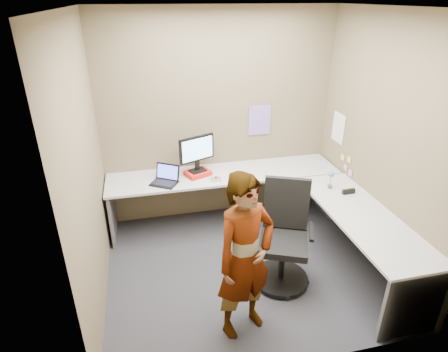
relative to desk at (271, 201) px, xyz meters
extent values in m
plane|color=#28282D|center=(-0.44, -0.39, -0.59)|extent=(3.00, 3.00, 0.00)
plane|color=#716146|center=(-0.44, 0.91, 0.76)|extent=(3.00, 0.00, 3.00)
plane|color=#716146|center=(1.06, -0.39, 0.76)|extent=(0.00, 2.70, 2.70)
plane|color=#716146|center=(-1.94, -0.39, 0.76)|extent=(0.00, 2.70, 2.70)
plane|color=white|center=(-0.44, -0.39, 2.11)|extent=(3.00, 3.00, 0.00)
cube|color=#B1B1B1|center=(-0.44, 0.59, 0.13)|extent=(2.96, 0.65, 0.03)
cube|color=#B1B1B1|center=(0.74, -0.71, 0.13)|extent=(0.65, 1.91, 0.03)
cube|color=#59595B|center=(-1.88, 0.59, -0.24)|extent=(0.04, 0.60, 0.70)
cube|color=#59595B|center=(1.00, 0.59, -0.24)|extent=(0.04, 0.60, 0.70)
cube|color=#59595B|center=(0.74, -1.63, -0.24)|extent=(0.60, 0.04, 0.70)
cube|color=red|center=(-0.78, 0.60, 0.17)|extent=(0.36, 0.32, 0.06)
cube|color=black|center=(-0.78, 0.60, 0.21)|extent=(0.24, 0.21, 0.01)
cube|color=black|center=(-0.78, 0.62, 0.28)|extent=(0.06, 0.06, 0.12)
cube|color=black|center=(-0.78, 0.62, 0.50)|extent=(0.46, 0.22, 0.32)
cube|color=#90D4F8|center=(-0.77, 0.60, 0.50)|extent=(0.40, 0.17, 0.27)
cube|color=black|center=(-1.22, 0.45, 0.15)|extent=(0.37, 0.35, 0.02)
cube|color=black|center=(-1.16, 0.54, 0.26)|extent=(0.29, 0.22, 0.20)
cube|color=#4552DC|center=(-1.16, 0.54, 0.26)|extent=(0.25, 0.18, 0.16)
cube|color=#B7B7BC|center=(-0.59, 0.40, 0.16)|extent=(0.12, 0.08, 0.04)
sphere|color=red|center=(-0.59, 0.39, 0.19)|extent=(0.04, 0.04, 0.04)
cone|color=white|center=(-0.41, 0.36, 0.17)|extent=(0.10, 0.10, 0.06)
cube|color=black|center=(0.83, -0.27, 0.17)|extent=(0.15, 0.05, 0.05)
cylinder|color=brown|center=(0.69, -0.09, 0.16)|extent=(0.05, 0.05, 0.04)
cylinder|color=#338C3F|center=(0.69, -0.09, 0.25)|extent=(0.01, 0.01, 0.14)
sphere|color=#387FC8|center=(0.69, -0.09, 0.32)|extent=(0.07, 0.07, 0.07)
cube|color=#846BB7|center=(0.11, 0.90, 0.71)|extent=(0.30, 0.01, 0.40)
cube|color=white|center=(1.05, 0.51, 0.66)|extent=(0.01, 0.28, 0.38)
cube|color=#F2E059|center=(1.05, 0.16, 0.36)|extent=(0.01, 0.07, 0.07)
cube|color=pink|center=(1.05, 0.21, 0.23)|extent=(0.01, 0.07, 0.07)
cube|color=pink|center=(1.05, 0.09, 0.21)|extent=(0.01, 0.07, 0.07)
cube|color=#F2E059|center=(1.05, 0.31, 0.33)|extent=(0.01, 0.07, 0.07)
cylinder|color=black|center=(-0.12, -0.71, -0.55)|extent=(0.59, 0.59, 0.04)
cylinder|color=black|center=(-0.12, -0.71, -0.31)|extent=(0.06, 0.06, 0.42)
cube|color=black|center=(-0.12, -0.71, -0.09)|extent=(0.64, 0.64, 0.07)
cube|color=black|center=(-0.03, -0.49, 0.26)|extent=(0.45, 0.23, 0.58)
cube|color=black|center=(-0.36, -0.60, 0.09)|extent=(0.16, 0.31, 0.03)
cube|color=black|center=(0.12, -0.81, 0.09)|extent=(0.16, 0.31, 0.03)
imported|color=#999399|center=(-0.67, -1.19, 0.20)|extent=(0.67, 0.56, 1.57)
camera|label=1|loc=(-1.42, -3.63, 2.20)|focal=30.00mm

